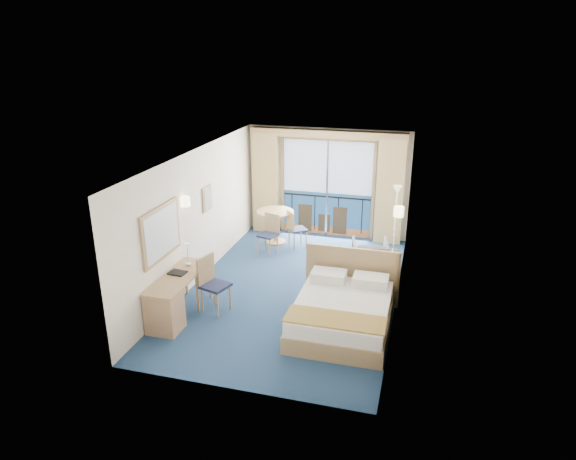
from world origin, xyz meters
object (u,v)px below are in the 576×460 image
object	(u,v)px
desk	(168,305)
table_chair_a	(295,227)
bed	(343,311)
desk_chair	(211,280)
table_chair_b	(270,231)
floor_lamp	(397,202)
armchair	(370,256)
round_table	(275,219)
nightstand	(385,285)

from	to	relation	value
desk	table_chair_a	bearing A→B (deg)	74.41
bed	desk_chair	distance (m)	2.43
desk	table_chair_a	xyz separation A→B (m)	(1.15, 4.14, 0.08)
desk	desk_chair	bearing A→B (deg)	58.75
desk	table_chair_b	bearing A→B (deg)	79.62
floor_lamp	table_chair_b	world-z (taller)	floor_lamp
table_chair_b	desk	bearing A→B (deg)	-83.63
bed	floor_lamp	size ratio (longest dim) A/B	1.31
floor_lamp	table_chair_a	distance (m)	2.43
armchair	table_chair_b	distance (m)	2.41
round_table	table_chair_b	bearing A→B (deg)	-85.46
nightstand	desk_chair	distance (m)	3.29
nightstand	round_table	world-z (taller)	round_table
bed	table_chair_a	world-z (taller)	bed
round_table	desk	bearing A→B (deg)	-98.28
table_chair_a	armchair	bearing A→B (deg)	-152.33
floor_lamp	desk	xyz separation A→B (m)	(-3.46, -4.48, -0.78)
round_table	table_chair_b	world-z (taller)	table_chair_b
floor_lamp	table_chair_b	distance (m)	2.98
floor_lamp	round_table	world-z (taller)	floor_lamp
nightstand	desk	xyz separation A→B (m)	(-3.49, -2.07, 0.16)
armchair	round_table	world-z (taller)	round_table
nightstand	armchair	size ratio (longest dim) A/B	0.71
desk_chair	table_chair_a	distance (m)	3.42
desk_chair	table_chair_a	xyz separation A→B (m)	(0.68, 3.35, -0.08)
bed	desk	distance (m)	3.00
nightstand	round_table	xyz separation A→B (m)	(-2.86, 2.23, 0.34)
armchair	desk	distance (m)	4.45
armchair	round_table	bearing A→B (deg)	-34.55
armchair	desk_chair	size ratio (longest dim) A/B	0.73
table_chair_a	nightstand	bearing A→B (deg)	-168.85
desk	bed	bearing A→B (deg)	15.19
floor_lamp	round_table	distance (m)	2.90
desk	table_chair_b	world-z (taller)	table_chair_b
desk	table_chair_a	world-z (taller)	table_chair_a
desk	round_table	size ratio (longest dim) A/B	1.83
floor_lamp	table_chair_b	size ratio (longest dim) A/B	1.74
desk	nightstand	bearing A→B (deg)	30.66
bed	round_table	world-z (taller)	bed
nightstand	table_chair_a	bearing A→B (deg)	138.42
desk_chair	table_chair_b	distance (m)	2.91
desk_chair	table_chair_b	world-z (taller)	desk_chair
nightstand	floor_lamp	xyz separation A→B (m)	(-0.03, 2.42, 0.94)
armchair	table_chair_a	bearing A→B (deg)	-36.29
desk	table_chair_a	distance (m)	4.29
nightstand	armchair	world-z (taller)	armchair
bed	floor_lamp	world-z (taller)	floor_lamp
desk	desk_chair	size ratio (longest dim) A/B	1.58
bed	desk_chair	bearing A→B (deg)	-179.94
bed	floor_lamp	distance (m)	3.85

